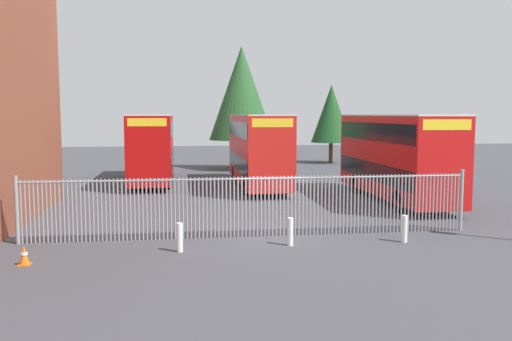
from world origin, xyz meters
TOP-DOWN VIEW (x-y plane):
  - ground_plane at (0.00, 8.00)m, footprint 100.00×100.00m
  - palisade_fence at (-0.72, 0.00)m, footprint 16.29×0.14m
  - double_decker_bus_near_gate at (7.69, 7.34)m, footprint 2.54×10.81m
  - double_decker_bus_behind_fence_left at (1.42, 13.47)m, footprint 2.54×10.81m
  - double_decker_bus_behind_fence_right at (-5.05, 16.56)m, footprint 2.54×10.81m
  - bollard_near_left at (-3.30, -1.85)m, footprint 0.20×0.20m
  - bollard_center_front at (0.41, -1.50)m, footprint 0.20×0.20m
  - bollard_near_right at (4.42, -1.59)m, footprint 0.20×0.20m
  - traffic_cone_by_gate at (-7.83, -2.79)m, footprint 0.34×0.34m
  - tree_tall_back at (1.64, 24.25)m, footprint 5.22×5.22m
  - tree_short_side at (10.35, 28.83)m, footprint 3.65×3.65m

SIDE VIEW (x-z plane):
  - ground_plane at x=0.00m, z-range 0.00..0.00m
  - traffic_cone_by_gate at x=-7.83m, z-range -0.01..0.58m
  - bollard_near_left at x=-3.30m, z-range 0.00..0.95m
  - bollard_center_front at x=0.41m, z-range 0.00..0.95m
  - bollard_near_right at x=4.42m, z-range 0.00..0.95m
  - palisade_fence at x=-0.72m, z-range 0.01..2.36m
  - double_decker_bus_near_gate at x=7.69m, z-range 0.21..4.63m
  - double_decker_bus_behind_fence_left at x=1.42m, z-range 0.21..4.63m
  - double_decker_bus_behind_fence_right at x=-5.05m, z-range 0.21..4.63m
  - tree_short_side at x=10.35m, z-range 0.94..8.05m
  - tree_tall_back at x=1.64m, z-range 1.19..11.06m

